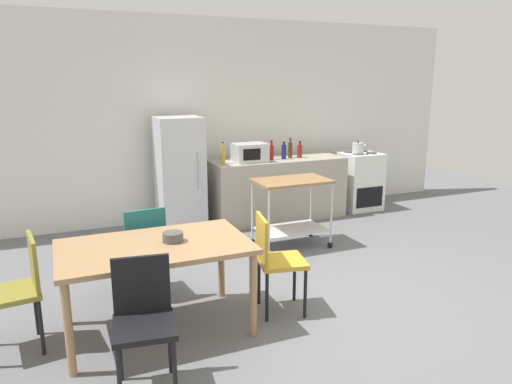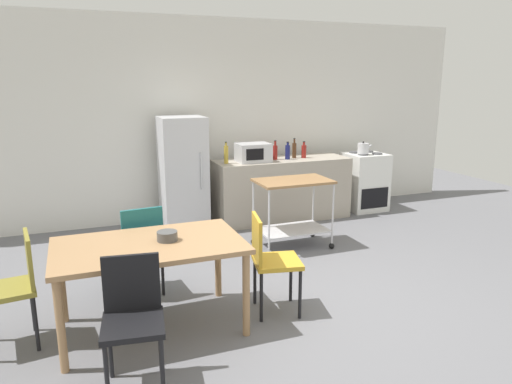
# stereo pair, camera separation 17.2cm
# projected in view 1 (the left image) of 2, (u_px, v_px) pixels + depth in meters

# --- Properties ---
(ground_plane) EXTENTS (12.00, 12.00, 0.00)m
(ground_plane) POSITION_uv_depth(u_px,v_px,m) (312.00, 301.00, 4.46)
(ground_plane) COLOR slate
(back_wall) EXTENTS (8.40, 0.12, 2.90)m
(back_wall) POSITION_uv_depth(u_px,v_px,m) (206.00, 120.00, 6.98)
(back_wall) COLOR silver
(back_wall) RESTS_ON ground_plane
(kitchen_counter) EXTENTS (2.00, 0.64, 0.90)m
(kitchen_counter) POSITION_uv_depth(u_px,v_px,m) (278.00, 189.00, 7.02)
(kitchen_counter) COLOR #A89E8E
(kitchen_counter) RESTS_ON ground_plane
(dining_table) EXTENTS (1.50, 0.90, 0.75)m
(dining_table) POSITION_uv_depth(u_px,v_px,m) (155.00, 254.00, 3.80)
(dining_table) COLOR #A37A51
(dining_table) RESTS_ON ground_plane
(chair_teal) EXTENTS (0.44, 0.44, 0.89)m
(chair_teal) POSITION_uv_depth(u_px,v_px,m) (143.00, 245.00, 4.45)
(chair_teal) COLOR #1E666B
(chair_teal) RESTS_ON ground_plane
(chair_mustard) EXTENTS (0.47, 0.47, 0.89)m
(chair_mustard) POSITION_uv_depth(u_px,v_px,m) (275.00, 257.00, 4.15)
(chair_mustard) COLOR gold
(chair_mustard) RESTS_ON ground_plane
(chair_olive) EXTENTS (0.45, 0.45, 0.89)m
(chair_olive) POSITION_uv_depth(u_px,v_px,m) (19.00, 286.00, 3.56)
(chair_olive) COLOR olive
(chair_olive) RESTS_ON ground_plane
(chair_black) EXTENTS (0.45, 0.45, 0.89)m
(chair_black) POSITION_uv_depth(u_px,v_px,m) (143.00, 316.00, 3.11)
(chair_black) COLOR black
(chair_black) RESTS_ON ground_plane
(stove_oven) EXTENTS (0.60, 0.61, 0.92)m
(stove_oven) POSITION_uv_depth(u_px,v_px,m) (359.00, 181.00, 7.59)
(stove_oven) COLOR white
(stove_oven) RESTS_ON ground_plane
(refrigerator) EXTENTS (0.60, 0.63, 1.55)m
(refrigerator) POSITION_uv_depth(u_px,v_px,m) (180.00, 174.00, 6.48)
(refrigerator) COLOR silver
(refrigerator) RESTS_ON ground_plane
(kitchen_cart) EXTENTS (0.91, 0.57, 0.85)m
(kitchen_cart) POSITION_uv_depth(u_px,v_px,m) (292.00, 202.00, 5.80)
(kitchen_cart) COLOR olive
(kitchen_cart) RESTS_ON ground_plane
(bottle_wine) EXTENTS (0.06, 0.06, 0.30)m
(bottle_wine) POSITION_uv_depth(u_px,v_px,m) (223.00, 154.00, 6.51)
(bottle_wine) COLOR gold
(bottle_wine) RESTS_ON kitchen_counter
(microwave) EXTENTS (0.46, 0.35, 0.26)m
(microwave) POSITION_uv_depth(u_px,v_px,m) (250.00, 153.00, 6.67)
(microwave) COLOR silver
(microwave) RESTS_ON kitchen_counter
(bottle_olive_oil) EXTENTS (0.07, 0.07, 0.28)m
(bottle_olive_oil) POSITION_uv_depth(u_px,v_px,m) (271.00, 152.00, 6.86)
(bottle_olive_oil) COLOR maroon
(bottle_olive_oil) RESTS_ON kitchen_counter
(bottle_hot_sauce) EXTENTS (0.07, 0.07, 0.26)m
(bottle_hot_sauce) POSITION_uv_depth(u_px,v_px,m) (284.00, 152.00, 6.89)
(bottle_hot_sauce) COLOR navy
(bottle_hot_sauce) RESTS_ON kitchen_counter
(bottle_vinegar) EXTENTS (0.06, 0.06, 0.29)m
(bottle_vinegar) POSITION_uv_depth(u_px,v_px,m) (290.00, 150.00, 7.01)
(bottle_vinegar) COLOR #4C2D19
(bottle_vinegar) RESTS_ON kitchen_counter
(bottle_soda) EXTENTS (0.07, 0.07, 0.25)m
(bottle_soda) POSITION_uv_depth(u_px,v_px,m) (300.00, 151.00, 7.03)
(bottle_soda) COLOR maroon
(bottle_soda) RESTS_ON kitchen_counter
(fruit_bowl) EXTENTS (0.17, 0.17, 0.08)m
(fruit_bowl) POSITION_uv_depth(u_px,v_px,m) (173.00, 237.00, 3.83)
(fruit_bowl) COLOR #4C4C4C
(fruit_bowl) RESTS_ON dining_table
(kettle) EXTENTS (0.24, 0.17, 0.19)m
(kettle) POSITION_uv_depth(u_px,v_px,m) (358.00, 148.00, 7.33)
(kettle) COLOR silver
(kettle) RESTS_ON stove_oven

